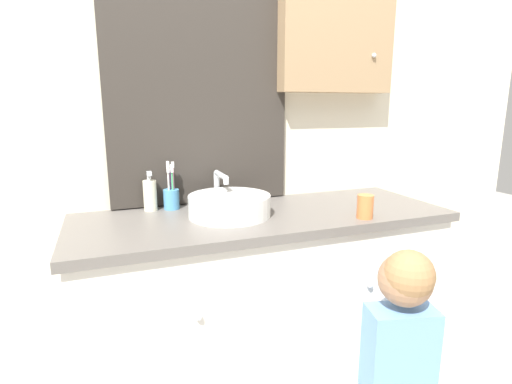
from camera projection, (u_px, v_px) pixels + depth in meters
The scene contains 7 objects.
wall_back at pixel (244, 107), 1.75m from camera, with size 3.20×0.18×2.50m.
vanity_counter at pixel (264, 315), 1.66m from camera, with size 1.46×0.53×0.88m.
sink_basin at pixel (229, 205), 1.53m from camera, with size 0.31×0.36×0.15m.
toothbrush_holder at pixel (171, 196), 1.62m from camera, with size 0.06×0.06×0.20m.
soap_dispenser at pixel (150, 195), 1.60m from camera, with size 0.05×0.05×0.16m.
child_figure at pixel (400, 346), 1.34m from camera, with size 0.30×0.41×0.85m.
drinking_cup at pixel (365, 207), 1.49m from camera, with size 0.06×0.06×0.09m, color orange.
Camera 1 is at (-0.57, -1.07, 1.30)m, focal length 28.00 mm.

